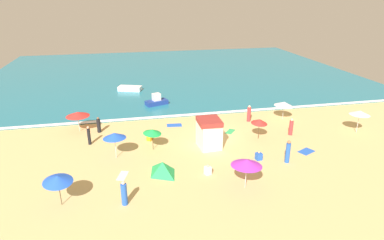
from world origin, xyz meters
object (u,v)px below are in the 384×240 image
(beach_tent, at_px, (163,168))
(small_boat_0, at_px, (130,88))
(beach_umbrella_0, at_px, (114,136))
(small_boat_1, at_px, (157,101))
(beachgoer_2, at_px, (259,156))
(beachgoer_4, at_px, (150,137))
(beachgoer_0, at_px, (208,170))
(beachgoer_5, at_px, (291,127))
(beach_umbrella_1, at_px, (152,131))
(beach_umbrella_2, at_px, (58,179))
(beachgoer_8, at_px, (249,114))
(beach_umbrella_3, at_px, (284,104))
(beachgoer_3, at_px, (99,125))
(beachgoer_1, at_px, (124,194))
(beach_umbrella_7, at_px, (259,121))
(beach_umbrella_4, at_px, (78,114))
(beach_umbrella_5, at_px, (360,113))
(beach_umbrella_6, at_px, (247,163))
(beachgoer_6, at_px, (288,152))
(beachgoer_7, at_px, (89,136))
(lifeguard_cabana, at_px, (209,133))

(beach_tent, distance_m, small_boat_0, 23.53)
(beach_umbrella_0, distance_m, small_boat_1, 14.01)
(small_boat_1, bearing_deg, beach_umbrella_0, -110.26)
(beachgoer_2, bearing_deg, beachgoer_4, 146.10)
(beachgoer_0, xyz_separation_m, beachgoer_5, (9.77, 5.58, 0.45))
(beach_umbrella_1, xyz_separation_m, beach_umbrella_2, (-6.65, -6.86, 0.21))
(beachgoer_0, xyz_separation_m, small_boat_0, (-5.01, 24.27, 0.05))
(beach_umbrella_0, bearing_deg, small_boat_1, 69.74)
(beachgoer_5, bearing_deg, beachgoer_8, 122.00)
(beach_umbrella_0, xyz_separation_m, beach_umbrella_3, (17.87, 5.53, -0.31))
(beach_umbrella_0, height_order, beachgoer_3, beach_umbrella_0)
(beachgoer_1, bearing_deg, beachgoer_4, 75.63)
(beach_umbrella_3, bearing_deg, beach_umbrella_7, -136.77)
(beachgoer_4, bearing_deg, small_boat_0, 94.10)
(beachgoer_0, distance_m, small_boat_0, 24.78)
(beach_umbrella_4, distance_m, beach_tent, 12.30)
(small_boat_0, bearing_deg, beach_umbrella_0, -95.21)
(beach_umbrella_3, xyz_separation_m, beach_umbrella_5, (5.37, -5.07, 0.38))
(beach_umbrella_0, xyz_separation_m, beach_umbrella_6, (8.98, -6.54, -0.03))
(beachgoer_6, bearing_deg, beachgoer_7, 156.78)
(beach_umbrella_4, relative_size, beachgoer_5, 1.78)
(small_boat_1, bearing_deg, lifeguard_cabana, -75.34)
(beach_umbrella_6, bearing_deg, beach_umbrella_4, 133.89)
(beachgoer_1, height_order, beachgoer_2, beachgoer_1)
(beach_umbrella_7, relative_size, small_boat_1, 0.73)
(beach_umbrella_7, height_order, beachgoer_8, beach_umbrella_7)
(beach_umbrella_4, bearing_deg, beach_umbrella_2, -89.36)
(beachgoer_3, xyz_separation_m, beachgoer_5, (18.27, -4.52, 0.06))
(beachgoer_4, bearing_deg, beach_tent, -86.04)
(beachgoer_6, bearing_deg, beach_tent, 178.32)
(beachgoer_1, xyz_separation_m, small_boat_1, (4.25, 19.86, -0.26))
(beach_umbrella_4, height_order, small_boat_0, beach_umbrella_4)
(small_boat_1, bearing_deg, beachgoer_8, -39.26)
(beach_umbrella_5, relative_size, beachgoer_3, 1.69)
(beachgoer_3, distance_m, beachgoer_8, 15.61)
(small_boat_0, height_order, small_boat_1, small_boat_1)
(beach_umbrella_5, xyz_separation_m, beachgoer_8, (-9.30, 5.17, -1.26))
(beach_umbrella_1, relative_size, beachgoer_7, 1.26)
(beach_umbrella_5, bearing_deg, lifeguard_cabana, -179.84)
(beach_umbrella_0, bearing_deg, lifeguard_cabana, 2.88)
(beachgoer_2, xyz_separation_m, small_boat_1, (-6.74, 15.88, 0.23))
(beachgoer_7, bearing_deg, beachgoer_3, 75.44)
(beach_umbrella_5, xyz_separation_m, small_boat_0, (-21.41, 19.60, -1.69))
(beachgoer_6, relative_size, beachgoer_8, 1.08)
(beach_umbrella_0, height_order, beach_umbrella_5, beach_umbrella_5)
(beach_tent, bearing_deg, beach_umbrella_3, 31.90)
(beachgoer_4, bearing_deg, beach_umbrella_5, -6.91)
(beach_tent, bearing_deg, beachgoer_5, 20.00)
(lifeguard_cabana, distance_m, beach_umbrella_7, 5.08)
(beachgoer_1, bearing_deg, beach_umbrella_2, 168.51)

